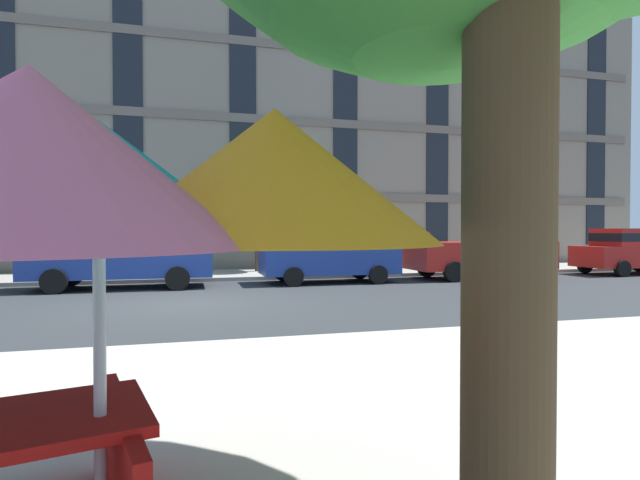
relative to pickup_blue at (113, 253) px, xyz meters
The scene contains 9 objects.
ground_plane 4.36m from the pickup_blue, 60.81° to the right, with size 120.00×120.00×0.00m, color #2D3033.
sidewalk_far 3.85m from the pickup_blue, 56.30° to the left, with size 56.00×3.60×0.12m, color #9E998E.
apartment_building 12.67m from the pickup_blue, 79.62° to the left, with size 44.86×12.08×12.80m.
pickup_blue is the anchor object (origin of this frame).
sedan_blue 6.49m from the pickup_blue, ahead, with size 4.40×1.98×1.78m.
pickup_red 12.36m from the pickup_blue, ahead, with size 5.10×2.12×2.20m.
sedan_red 18.80m from the pickup_blue, ahead, with size 4.40×1.98×1.78m.
street_tree_middle 6.56m from the pickup_blue, 37.86° to the left, with size 2.31×2.55×4.57m.
patio_umbrella 12.85m from the pickup_blue, 82.14° to the right, with size 3.37×3.37×2.22m.
Camera 1 is at (0.12, -11.59, 1.68)m, focal length 27.40 mm.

